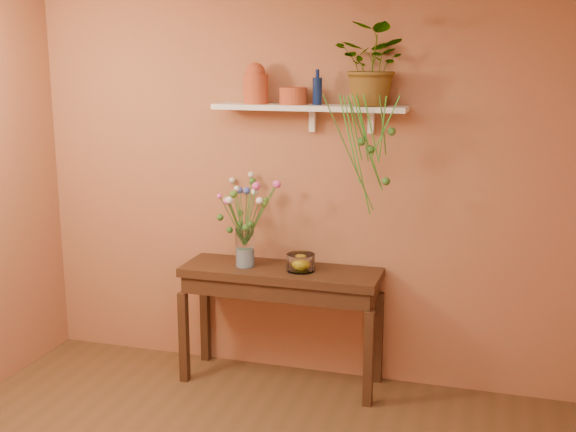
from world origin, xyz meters
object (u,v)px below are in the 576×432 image
(glass_vase, at_px, (245,250))
(bouquet, at_px, (245,202))
(sideboard, at_px, (281,285))
(terracotta_jug, at_px, (256,84))
(glass_bowl, at_px, (301,263))
(blue_bottle, at_px, (317,90))
(spider_plant, at_px, (375,65))

(glass_vase, xyz_separation_m, bouquet, (0.00, 0.01, 0.34))
(sideboard, bearing_deg, glass_vase, -175.07)
(terracotta_jug, height_order, glass_bowl, terracotta_jug)
(blue_bottle, xyz_separation_m, bouquet, (-0.47, -0.13, -0.75))
(terracotta_jug, xyz_separation_m, bouquet, (-0.05, -0.11, -0.78))
(sideboard, height_order, bouquet, bouquet)
(glass_vase, bearing_deg, bouquet, 88.43)
(bouquet, bearing_deg, glass_vase, -91.57)
(blue_bottle, xyz_separation_m, glass_vase, (-0.47, -0.14, -1.09))
(bouquet, bearing_deg, blue_bottle, 15.13)
(glass_vase, relative_size, bouquet, 0.53)
(spider_plant, bearing_deg, bouquet, -173.25)
(terracotta_jug, distance_m, glass_vase, 1.13)
(sideboard, xyz_separation_m, blue_bottle, (0.22, 0.12, 1.32))
(bouquet, height_order, glass_bowl, bouquet)
(terracotta_jug, relative_size, bouquet, 0.53)
(terracotta_jug, height_order, blue_bottle, terracotta_jug)
(glass_vase, bearing_deg, sideboard, 4.93)
(spider_plant, relative_size, glass_bowl, 2.70)
(terracotta_jug, bearing_deg, glass_bowl, -18.04)
(spider_plant, distance_m, bouquet, 1.25)
(glass_vase, height_order, bouquet, bouquet)
(spider_plant, height_order, glass_vase, spider_plant)
(blue_bottle, height_order, glass_vase, blue_bottle)
(terracotta_jug, height_order, spider_plant, spider_plant)
(bouquet, bearing_deg, spider_plant, 6.75)
(terracotta_jug, xyz_separation_m, blue_bottle, (0.42, 0.02, -0.04))
(terracotta_jug, relative_size, glass_vase, 1.01)
(spider_plant, height_order, glass_bowl, spider_plant)
(terracotta_jug, bearing_deg, sideboard, -26.15)
(terracotta_jug, distance_m, bouquet, 0.79)
(glass_bowl, bearing_deg, sideboard, 174.72)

